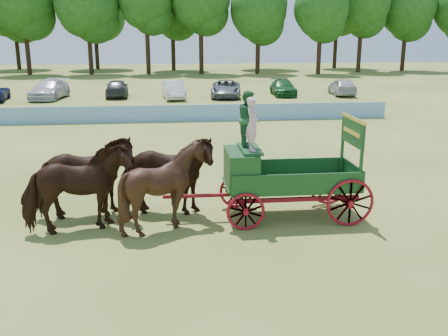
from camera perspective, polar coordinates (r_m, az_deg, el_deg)
ground at (r=14.28m, az=2.21°, el=-6.87°), size 160.00×160.00×0.00m
horse_lead_left at (r=14.19m, az=-16.44°, el=-2.33°), size 3.18×2.04×2.48m
horse_lead_right at (r=15.23m, az=-15.75°, el=-1.10°), size 3.11×1.76×2.48m
horse_wheel_left at (r=13.95m, az=-6.70°, el=-2.08°), size 2.66×2.48×2.49m
horse_wheel_right at (r=15.01m, az=-6.68°, el=-0.86°), size 3.10×1.73×2.48m
farm_dray at (r=14.67m, az=4.88°, el=0.48°), size 6.00×2.00×3.76m
sponsor_banner at (r=31.48m, az=-4.41°, el=6.26°), size 26.00×0.08×1.05m
parked_cars at (r=43.79m, az=-11.92°, el=8.77°), size 41.48×6.50×1.59m
treeline at (r=73.74m, az=-9.75°, el=18.01°), size 92.31×22.36×14.55m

